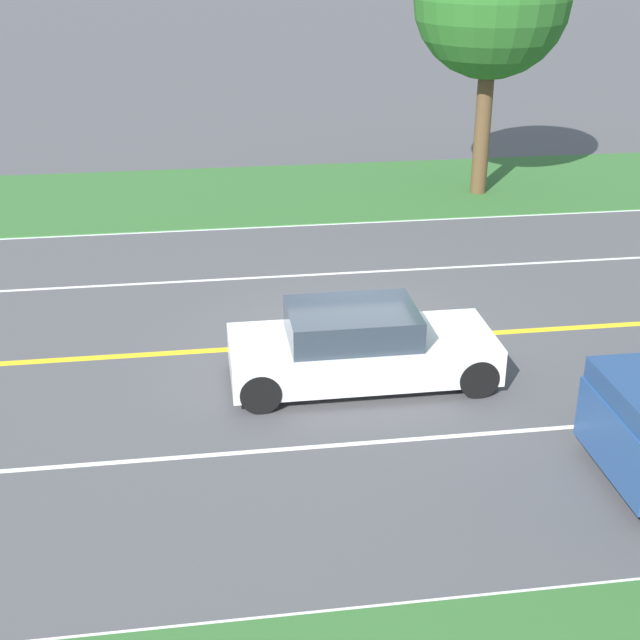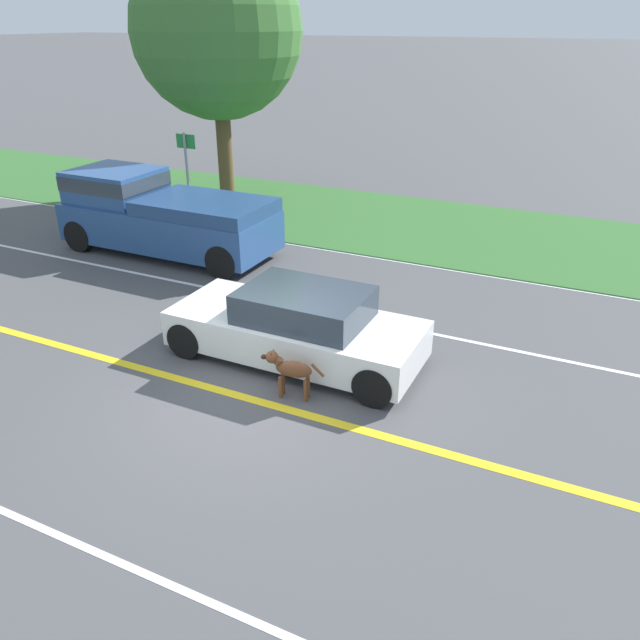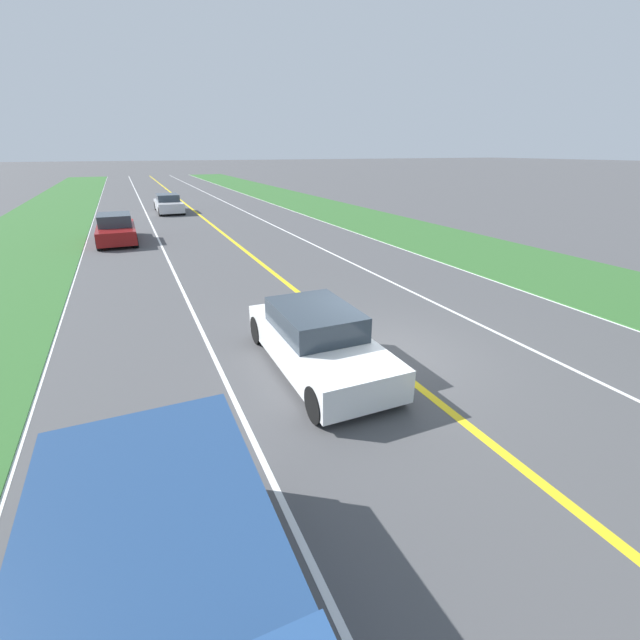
# 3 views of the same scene
# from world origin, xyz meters

# --- Properties ---
(ground_plane) EXTENTS (400.00, 400.00, 0.00)m
(ground_plane) POSITION_xyz_m (0.00, 0.00, 0.00)
(ground_plane) COLOR #4C4C4F
(centre_divider_line) EXTENTS (0.18, 160.00, 0.01)m
(centre_divider_line) POSITION_xyz_m (0.00, 0.00, 0.00)
(centre_divider_line) COLOR yellow
(centre_divider_line) RESTS_ON ground
(lane_edge_line_right) EXTENTS (0.14, 160.00, 0.01)m
(lane_edge_line_right) POSITION_xyz_m (7.00, 0.00, 0.00)
(lane_edge_line_right) COLOR white
(lane_edge_line_right) RESTS_ON ground
(lane_edge_line_left) EXTENTS (0.14, 160.00, 0.01)m
(lane_edge_line_left) POSITION_xyz_m (-7.00, 0.00, 0.00)
(lane_edge_line_left) COLOR white
(lane_edge_line_left) RESTS_ON ground
(lane_dash_same_dir) EXTENTS (0.10, 160.00, 0.01)m
(lane_dash_same_dir) POSITION_xyz_m (3.50, 0.00, 0.00)
(lane_dash_same_dir) COLOR white
(lane_dash_same_dir) RESTS_ON ground
(lane_dash_oncoming) EXTENTS (0.10, 160.00, 0.01)m
(lane_dash_oncoming) POSITION_xyz_m (-3.50, 0.00, 0.00)
(lane_dash_oncoming) COLOR white
(lane_dash_oncoming) RESTS_ON ground
(grass_verge_left) EXTENTS (6.00, 160.00, 0.03)m
(grass_verge_left) POSITION_xyz_m (-10.00, 0.00, 0.01)
(grass_verge_left) COLOR #33662D
(grass_verge_left) RESTS_ON ground
(ego_car) EXTENTS (1.83, 4.47, 1.35)m
(ego_car) POSITION_xyz_m (1.52, -0.14, 0.63)
(ego_car) COLOR white
(ego_car) RESTS_ON ground
(dog) EXTENTS (0.33, 1.04, 0.81)m
(dog) POSITION_xyz_m (0.35, -0.60, 0.51)
(dog) COLOR brown
(dog) RESTS_ON ground
(roadside_tree_left_near) EXTENTS (4.17, 4.17, 7.38)m
(roadside_tree_left_near) POSITION_xyz_m (-9.19, 5.31, 5.26)
(roadside_tree_left_near) COLOR brown
(roadside_tree_left_near) RESTS_ON ground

